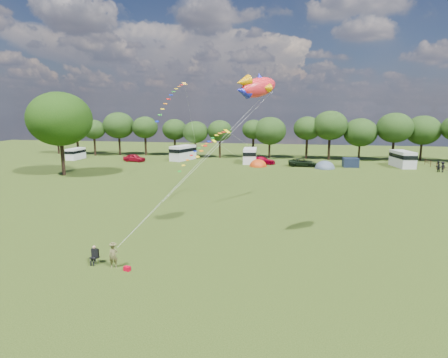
% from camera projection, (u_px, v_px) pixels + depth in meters
% --- Properties ---
extents(ground_plane, '(180.00, 180.00, 0.00)m').
position_uv_depth(ground_plane, '(206.00, 249.00, 28.63)').
color(ground_plane, black).
rests_on(ground_plane, ground).
extents(tree_line, '(102.98, 10.98, 10.27)m').
position_uv_depth(tree_line, '(287.00, 129.00, 79.79)').
color(tree_line, black).
rests_on(tree_line, ground).
extents(big_tree, '(10.00, 10.00, 13.28)m').
position_uv_depth(big_tree, '(60.00, 119.00, 59.21)').
color(big_tree, black).
rests_on(big_tree, ground).
extents(car_a, '(4.92, 2.62, 1.56)m').
position_uv_depth(car_a, '(134.00, 158.00, 76.36)').
color(car_a, maroon).
rests_on(car_a, ground).
extents(car_c, '(4.94, 2.24, 1.46)m').
position_uv_depth(car_c, '(262.00, 160.00, 72.97)').
color(car_c, maroon).
rests_on(car_c, ground).
extents(car_d, '(5.44, 2.57, 1.47)m').
position_uv_depth(car_d, '(302.00, 162.00, 70.14)').
color(car_d, black).
rests_on(car_d, ground).
extents(campervan_a, '(2.11, 4.85, 2.36)m').
position_uv_depth(campervan_a, '(76.00, 153.00, 79.89)').
color(campervan_a, silver).
rests_on(campervan_a, ground).
extents(campervan_b, '(4.65, 6.77, 3.06)m').
position_uv_depth(campervan_b, '(183.00, 152.00, 78.70)').
color(campervan_b, silver).
rests_on(campervan_b, ground).
extents(campervan_c, '(2.93, 6.10, 2.91)m').
position_uv_depth(campervan_c, '(250.00, 155.00, 74.40)').
color(campervan_c, silver).
rests_on(campervan_c, ground).
extents(campervan_d, '(3.55, 6.40, 2.97)m').
position_uv_depth(campervan_d, '(403.00, 158.00, 69.18)').
color(campervan_d, '#B9BABC').
rests_on(campervan_d, ground).
extents(tent_orange, '(3.34, 3.66, 2.61)m').
position_uv_depth(tent_orange, '(258.00, 166.00, 70.25)').
color(tent_orange, '#BA390C').
rests_on(tent_orange, ground).
extents(tent_greyblue, '(3.66, 4.01, 2.73)m').
position_uv_depth(tent_greyblue, '(325.00, 168.00, 67.81)').
color(tent_greyblue, '#475565').
rests_on(tent_greyblue, ground).
extents(awning_navy, '(2.82, 2.33, 1.70)m').
position_uv_depth(awning_navy, '(350.00, 162.00, 69.23)').
color(awning_navy, '#151E32').
rests_on(awning_navy, ground).
extents(kite_flyer, '(0.70, 0.59, 1.63)m').
position_uv_depth(kite_flyer, '(113.00, 256.00, 25.16)').
color(kite_flyer, brown).
rests_on(kite_flyer, ground).
extents(camp_chair, '(0.67, 0.68, 1.33)m').
position_uv_depth(camp_chair, '(95.00, 253.00, 25.81)').
color(camp_chair, '#99999E').
rests_on(camp_chair, ground).
extents(kite_bag, '(0.47, 0.37, 0.30)m').
position_uv_depth(kite_bag, '(127.00, 269.00, 24.78)').
color(kite_bag, '#C0001B').
rests_on(kite_bag, ground).
extents(fish_kite, '(3.51, 3.71, 2.17)m').
position_uv_depth(fish_kite, '(256.00, 87.00, 27.77)').
color(fish_kite, red).
rests_on(fish_kite, ground).
extents(streamer_kite_a, '(3.38, 5.66, 5.79)m').
position_uv_depth(streamer_kite_a, '(173.00, 96.00, 54.45)').
color(streamer_kite_a, '#FFAE2B').
rests_on(streamer_kite_a, ground).
extents(streamer_kite_b, '(4.21, 4.72, 3.80)m').
position_uv_depth(streamer_kite_b, '(200.00, 150.00, 48.41)').
color(streamer_kite_b, '#F6FF0D').
rests_on(streamer_kite_b, ground).
extents(streamer_kite_c, '(3.13, 5.07, 2.84)m').
position_uv_depth(streamer_kite_c, '(215.00, 139.00, 42.22)').
color(streamer_kite_c, '#FFEC04').
rests_on(streamer_kite_c, ground).
extents(walker_a, '(1.07, 0.96, 1.88)m').
position_uv_depth(walker_a, '(438.00, 167.00, 63.73)').
color(walker_a, black).
rests_on(walker_a, ground).
extents(walker_b, '(1.32, 1.07, 1.86)m').
position_uv_depth(walker_b, '(443.00, 167.00, 63.41)').
color(walker_b, black).
rests_on(walker_b, ground).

